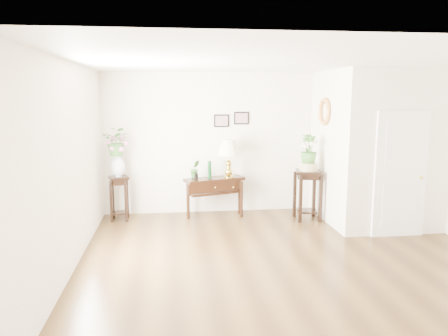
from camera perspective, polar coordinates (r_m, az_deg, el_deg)
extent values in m
cube|color=#4E3719|center=(6.57, 8.32, -11.55)|extent=(6.00, 5.50, 0.02)
cube|color=white|center=(6.16, 8.95, 13.60)|extent=(6.00, 5.50, 0.02)
cube|color=silver|center=(8.87, 3.85, 3.31)|extent=(6.00, 0.02, 2.80)
cube|color=silver|center=(3.69, 20.20, -5.88)|extent=(6.00, 0.02, 2.80)
cube|color=silver|center=(6.13, -19.51, 0.06)|extent=(0.02, 5.50, 2.80)
cube|color=silver|center=(8.61, 18.99, 2.63)|extent=(1.80, 1.95, 2.80)
cube|color=white|center=(7.78, 22.05, -0.82)|extent=(0.90, 0.05, 2.10)
cube|color=black|center=(8.71, -0.32, 6.19)|extent=(0.30, 0.02, 0.25)
cube|color=black|center=(8.76, 2.29, 6.53)|extent=(0.30, 0.02, 0.25)
torus|color=orange|center=(8.31, 12.96, 7.18)|extent=(0.07, 0.51, 0.51)
cube|color=black|center=(8.53, -1.26, -3.84)|extent=(1.21, 0.72, 0.77)
cube|color=gold|center=(8.43, 0.61, 1.08)|extent=(0.57, 0.57, 0.76)
cylinder|color=black|center=(8.42, -1.90, -0.18)|extent=(0.07, 0.07, 0.33)
imported|color=#356D29|center=(8.40, -3.82, -0.22)|extent=(0.22, 0.20, 0.34)
cube|color=black|center=(8.51, -13.51, -3.87)|extent=(0.42, 0.42, 0.84)
imported|color=#356D29|center=(8.33, -13.80, 3.46)|extent=(0.58, 0.54, 0.54)
cube|color=black|center=(8.46, 10.84, -3.50)|extent=(0.53, 0.53, 0.95)
cylinder|color=beige|center=(8.35, 10.96, 0.22)|extent=(0.34, 0.34, 0.15)
imported|color=#356D29|center=(8.31, 11.03, 2.40)|extent=(0.34, 0.34, 0.56)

